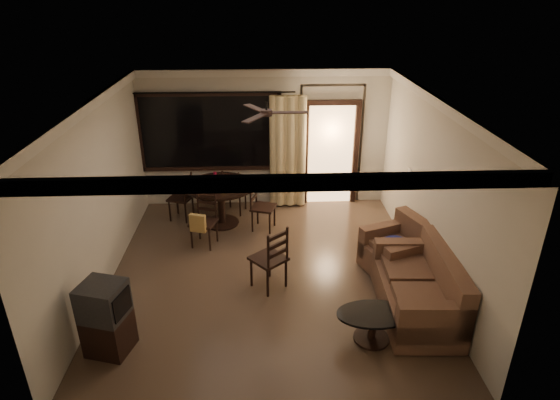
{
  "coord_description": "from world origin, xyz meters",
  "views": [
    {
      "loc": [
        -0.09,
        -6.38,
        4.28
      ],
      "look_at": [
        0.2,
        0.2,
        1.22
      ],
      "focal_mm": 30.0,
      "sensor_mm": 36.0,
      "label": 1
    }
  ],
  "objects_px": {
    "dining_chair_east": "(263,215)",
    "tv_cabinet": "(106,318)",
    "dining_chair_south": "(204,230)",
    "dining_chair_west": "(182,206)",
    "coffee_table": "(373,322)",
    "dining_chair_north": "(235,199)",
    "armchair": "(399,251)",
    "sofa": "(421,291)",
    "dining_table": "(221,193)",
    "side_chair": "(269,269)"
  },
  "relations": [
    {
      "from": "dining_chair_east",
      "to": "tv_cabinet",
      "type": "height_order",
      "value": "tv_cabinet"
    },
    {
      "from": "dining_chair_south",
      "to": "dining_chair_west",
      "type": "bearing_deg",
      "value": 134.3
    },
    {
      "from": "dining_chair_west",
      "to": "coffee_table",
      "type": "distance_m",
      "value": 4.71
    },
    {
      "from": "dining_chair_north",
      "to": "armchair",
      "type": "distance_m",
      "value": 3.58
    },
    {
      "from": "dining_chair_east",
      "to": "dining_chair_south",
      "type": "distance_m",
      "value": 1.2
    },
    {
      "from": "tv_cabinet",
      "to": "sofa",
      "type": "distance_m",
      "value": 4.2
    },
    {
      "from": "dining_chair_west",
      "to": "sofa",
      "type": "height_order",
      "value": "sofa"
    },
    {
      "from": "dining_chair_east",
      "to": "sofa",
      "type": "height_order",
      "value": "sofa"
    },
    {
      "from": "dining_chair_east",
      "to": "sofa",
      "type": "xyz_separation_m",
      "value": [
        2.19,
        -2.63,
        0.09
      ]
    },
    {
      "from": "dining_table",
      "to": "coffee_table",
      "type": "bearing_deg",
      "value": -57.04
    },
    {
      "from": "dining_chair_west",
      "to": "armchair",
      "type": "bearing_deg",
      "value": 78.7
    },
    {
      "from": "sofa",
      "to": "dining_chair_west",
      "type": "bearing_deg",
      "value": 143.31
    },
    {
      "from": "dining_chair_east",
      "to": "dining_table",
      "type": "bearing_deg",
      "value": 89.94
    },
    {
      "from": "tv_cabinet",
      "to": "coffee_table",
      "type": "xyz_separation_m",
      "value": [
        3.38,
        0.04,
        -0.22
      ]
    },
    {
      "from": "dining_chair_west",
      "to": "dining_chair_east",
      "type": "distance_m",
      "value": 1.67
    },
    {
      "from": "dining_chair_north",
      "to": "tv_cabinet",
      "type": "distance_m",
      "value": 4.18
    },
    {
      "from": "dining_chair_west",
      "to": "side_chair",
      "type": "distance_m",
      "value": 2.92
    },
    {
      "from": "dining_table",
      "to": "dining_chair_west",
      "type": "xyz_separation_m",
      "value": [
        -0.8,
        0.25,
        -0.36
      ]
    },
    {
      "from": "tv_cabinet",
      "to": "armchair",
      "type": "bearing_deg",
      "value": 37.45
    },
    {
      "from": "dining_chair_south",
      "to": "coffee_table",
      "type": "relative_size",
      "value": 0.98
    },
    {
      "from": "dining_chair_west",
      "to": "sofa",
      "type": "xyz_separation_m",
      "value": [
        3.79,
        -3.12,
        0.09
      ]
    },
    {
      "from": "armchair",
      "to": "side_chair",
      "type": "height_order",
      "value": "side_chair"
    },
    {
      "from": "dining_chair_south",
      "to": "side_chair",
      "type": "relative_size",
      "value": 0.9
    },
    {
      "from": "coffee_table",
      "to": "tv_cabinet",
      "type": "bearing_deg",
      "value": -179.29
    },
    {
      "from": "sofa",
      "to": "coffee_table",
      "type": "height_order",
      "value": "sofa"
    },
    {
      "from": "dining_chair_east",
      "to": "armchair",
      "type": "height_order",
      "value": "dining_chair_east"
    },
    {
      "from": "dining_chair_north",
      "to": "dining_table",
      "type": "bearing_deg",
      "value": 82.27
    },
    {
      "from": "dining_table",
      "to": "coffee_table",
      "type": "distance_m",
      "value": 4.05
    },
    {
      "from": "sofa",
      "to": "dining_chair_south",
      "type": "bearing_deg",
      "value": 150.4
    },
    {
      "from": "dining_chair_south",
      "to": "side_chair",
      "type": "distance_m",
      "value": 1.74
    },
    {
      "from": "dining_chair_north",
      "to": "coffee_table",
      "type": "bearing_deg",
      "value": 134.0
    },
    {
      "from": "dining_chair_south",
      "to": "dining_chair_north",
      "type": "bearing_deg",
      "value": 86.94
    },
    {
      "from": "dining_chair_south",
      "to": "tv_cabinet",
      "type": "height_order",
      "value": "tv_cabinet"
    },
    {
      "from": "dining_chair_west",
      "to": "side_chair",
      "type": "relative_size",
      "value": 0.9
    },
    {
      "from": "dining_chair_west",
      "to": "dining_chair_south",
      "type": "height_order",
      "value": "same"
    },
    {
      "from": "dining_chair_east",
      "to": "side_chair",
      "type": "height_order",
      "value": "side_chair"
    },
    {
      "from": "dining_chair_west",
      "to": "armchair",
      "type": "height_order",
      "value": "dining_chair_west"
    },
    {
      "from": "dining_chair_south",
      "to": "coffee_table",
      "type": "distance_m",
      "value": 3.55
    },
    {
      "from": "dining_chair_south",
      "to": "tv_cabinet",
      "type": "bearing_deg",
      "value": -92.35
    },
    {
      "from": "tv_cabinet",
      "to": "sofa",
      "type": "height_order",
      "value": "tv_cabinet"
    },
    {
      "from": "dining_table",
      "to": "dining_chair_north",
      "type": "distance_m",
      "value": 0.66
    },
    {
      "from": "dining_chair_west",
      "to": "dining_chair_east",
      "type": "xyz_separation_m",
      "value": [
        1.6,
        -0.49,
        0.0
      ]
    },
    {
      "from": "dining_chair_south",
      "to": "side_chair",
      "type": "bearing_deg",
      "value": -32.37
    },
    {
      "from": "dining_table",
      "to": "armchair",
      "type": "xyz_separation_m",
      "value": [
        2.97,
        -1.8,
        -0.28
      ]
    },
    {
      "from": "dining_chair_south",
      "to": "side_chair",
      "type": "height_order",
      "value": "side_chair"
    },
    {
      "from": "tv_cabinet",
      "to": "side_chair",
      "type": "xyz_separation_m",
      "value": [
        2.05,
        1.28,
        -0.18
      ]
    },
    {
      "from": "dining_chair_east",
      "to": "dining_chair_north",
      "type": "bearing_deg",
      "value": 54.48
    },
    {
      "from": "dining_table",
      "to": "dining_chair_south",
      "type": "xyz_separation_m",
      "value": [
        -0.25,
        -0.82,
        -0.34
      ]
    },
    {
      "from": "tv_cabinet",
      "to": "side_chair",
      "type": "relative_size",
      "value": 0.94
    },
    {
      "from": "dining_chair_east",
      "to": "dining_chair_south",
      "type": "relative_size",
      "value": 1.0
    }
  ]
}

